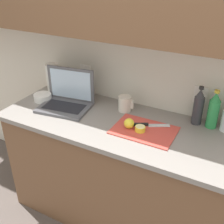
# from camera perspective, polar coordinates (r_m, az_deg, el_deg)

# --- Properties ---
(wall_back) EXTENTS (5.20, 0.38, 2.60)m
(wall_back) POSITION_cam_1_polar(r_m,az_deg,el_deg) (1.82, 13.67, 18.04)
(wall_back) COLOR silver
(wall_back) RESTS_ON ground_plane
(counter_unit) EXTENTS (2.25, 0.65, 0.88)m
(counter_unit) POSITION_cam_1_polar(r_m,az_deg,el_deg) (2.10, 8.77, -14.22)
(counter_unit) COLOR brown
(counter_unit) RESTS_ON ground_plane
(laptop) EXTENTS (0.41, 0.32, 0.28)m
(laptop) POSITION_cam_1_polar(r_m,az_deg,el_deg) (2.14, -9.15, 2.78)
(laptop) COLOR #515156
(laptop) RESTS_ON counter_unit
(cutting_board) EXTENTS (0.41, 0.29, 0.01)m
(cutting_board) POSITION_cam_1_polar(r_m,az_deg,el_deg) (1.85, 6.57, -3.72)
(cutting_board) COLOR #D1473D
(cutting_board) RESTS_ON counter_unit
(knife) EXTENTS (0.24, 0.14, 0.02)m
(knife) POSITION_cam_1_polar(r_m,az_deg,el_deg) (1.89, 6.60, -2.53)
(knife) COLOR silver
(knife) RESTS_ON cutting_board
(lemon_half_cut) EXTENTS (0.07, 0.07, 0.04)m
(lemon_half_cut) POSITION_cam_1_polar(r_m,az_deg,el_deg) (1.83, 5.74, -3.39)
(lemon_half_cut) COLOR yellow
(lemon_half_cut) RESTS_ON cutting_board
(lemon_whole_beside) EXTENTS (0.07, 0.07, 0.07)m
(lemon_whole_beside) POSITION_cam_1_polar(r_m,az_deg,el_deg) (1.84, 3.48, -2.32)
(lemon_whole_beside) COLOR yellow
(lemon_whole_beside) RESTS_ON cutting_board
(bottle_oil_tall) EXTENTS (0.07, 0.07, 0.27)m
(bottle_oil_tall) POSITION_cam_1_polar(r_m,az_deg,el_deg) (1.94, 19.92, 0.28)
(bottle_oil_tall) COLOR #2D934C
(bottle_oil_tall) RESTS_ON counter_unit
(bottle_water_clear) EXTENTS (0.07, 0.07, 0.27)m
(bottle_water_clear) POSITION_cam_1_polar(r_m,az_deg,el_deg) (1.95, 17.14, 0.98)
(bottle_water_clear) COLOR #333338
(bottle_water_clear) RESTS_ON counter_unit
(measuring_cup) EXTENTS (0.12, 0.10, 0.11)m
(measuring_cup) POSITION_cam_1_polar(r_m,az_deg,el_deg) (2.06, 2.63, 1.73)
(measuring_cup) COLOR silver
(measuring_cup) RESTS_ON counter_unit
(bowl_white) EXTENTS (0.14, 0.14, 0.05)m
(bowl_white) POSITION_cam_1_polar(r_m,az_deg,el_deg) (2.29, -13.90, 2.94)
(bowl_white) COLOR white
(bowl_white) RESTS_ON counter_unit
(paper_towel_roll) EXTENTS (0.11, 0.11, 0.24)m
(paper_towel_roll) POSITION_cam_1_polar(r_m,az_deg,el_deg) (2.40, -11.92, 6.80)
(paper_towel_roll) COLOR white
(paper_towel_roll) RESTS_ON counter_unit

